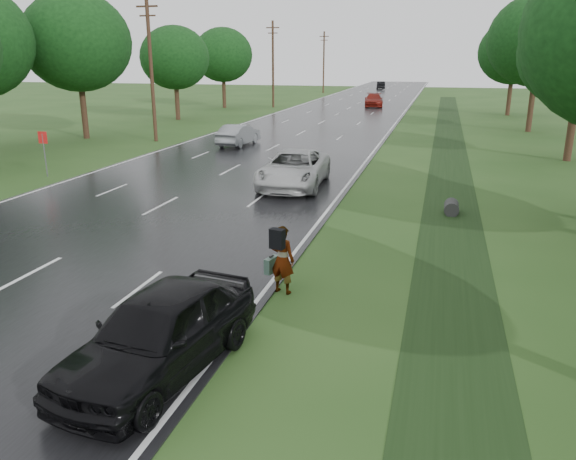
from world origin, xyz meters
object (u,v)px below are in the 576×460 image
at_px(pedestrian, 281,259).
at_px(white_pickup, 294,169).
at_px(dark_sedan, 160,332).
at_px(road_sign, 44,145).
at_px(silver_sedan, 239,135).

height_order(pedestrian, white_pickup, pedestrian).
relative_size(pedestrian, dark_sedan, 0.37).
height_order(white_pickup, dark_sedan, dark_sedan).
bearing_deg(dark_sedan, road_sign, 141.97).
bearing_deg(dark_sedan, pedestrian, 83.79).
xyz_separation_m(white_pickup, silver_sedan, (-6.96, 11.57, -0.11)).
xyz_separation_m(pedestrian, white_pickup, (-2.82, 12.09, -0.06)).
distance_m(pedestrian, white_pickup, 12.41).
relative_size(road_sign, pedestrian, 1.27).
bearing_deg(silver_sedan, dark_sedan, 111.45).
bearing_deg(white_pickup, silver_sedan, 118.03).
distance_m(white_pickup, silver_sedan, 13.50).
bearing_deg(pedestrian, dark_sedan, 88.41).
distance_m(white_pickup, dark_sedan, 16.52).
height_order(road_sign, dark_sedan, road_sign).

